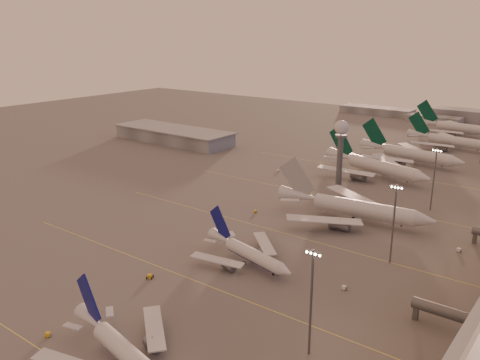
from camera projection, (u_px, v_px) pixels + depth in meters
The scene contains 22 objects.
ground at pixel (132, 279), 145.56m from camera, with size 700.00×700.00×0.00m, color #5F5D5D.
taxiway_markings at pixel (319, 241), 170.94m from camera, with size 180.00×185.25×0.02m.
hangar at pixel (174, 135), 320.66m from camera, with size 82.00×27.00×8.50m.
radar_tower at pixel (341, 139), 228.27m from camera, with size 6.40×6.40×31.10m.
mast_a at pixel (311, 298), 108.05m from camera, with size 3.60×0.56×25.00m.
mast_b at pixel (394, 221), 151.77m from camera, with size 3.60×0.56×25.00m.
mast_c at pixel (434, 177), 196.66m from camera, with size 3.60×0.56×25.00m.
distant_horizon at pixel (457, 116), 391.15m from camera, with size 165.00×37.50×9.00m.
narrowbody_near at pixel (122, 352), 107.55m from camera, with size 38.94×30.79×15.36m.
narrowbody_mid at pixel (248, 255), 154.00m from camera, with size 36.93×29.14×14.65m.
widebody_white at pixel (353, 211), 188.76m from camera, with size 60.67×48.40×21.35m.
greentail_a at pixel (376, 169), 244.99m from camera, with size 59.22×47.19×22.03m.
greentail_b at pixel (410, 156), 269.27m from camera, with size 59.09×47.41×21.55m.
greentail_c at pixel (450, 143), 302.94m from camera, with size 54.31×43.58×19.79m.
greentail_d at pixel (459, 130), 339.76m from camera, with size 59.83×48.09×21.75m.
gsv_truck_a at pixel (50, 332), 117.82m from camera, with size 5.59×5.11×2.26m.
gsv_tug_mid at pixel (150, 277), 145.52m from camera, with size 3.96×4.61×1.13m.
gsv_truck_b at pixel (346, 286), 138.82m from camera, with size 5.97×2.92×2.31m.
gsv_truck_c at pixel (256, 210), 197.61m from camera, with size 4.09×4.77×1.89m.
gsv_catering_b at pixel (460, 245), 162.31m from camera, with size 5.95×3.70×4.53m.
gsv_truck_d at pixel (279, 170), 254.09m from camera, with size 3.14×5.32×2.03m.
gsv_tug_hangar at pixel (425, 179), 240.71m from camera, with size 3.94×2.89×1.01m.
Camera 1 is at (104.08, -85.90, 68.85)m, focal length 38.00 mm.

